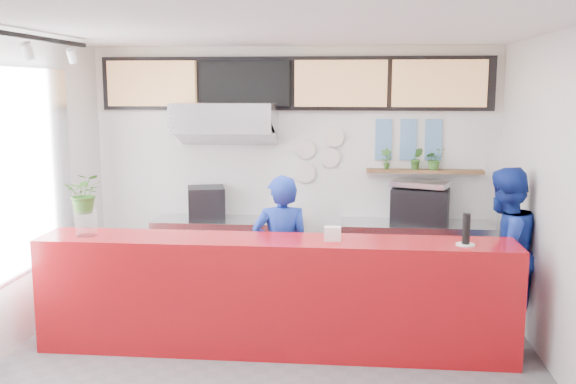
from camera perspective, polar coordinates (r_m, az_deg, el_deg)
The scene contains 42 objects.
floor at distance 6.02m, azimuth -1.65°, elevation -15.33°, with size 5.00×5.00×0.00m, color slate.
ceiling at distance 5.49m, azimuth -1.81°, elevation 14.42°, with size 5.00×5.00×0.00m, color silver.
wall_back at distance 8.02m, azimuth 0.54°, elevation 2.10°, with size 5.00×5.00×0.00m, color white.
wall_right at distance 5.81m, azimuth 23.56°, elevation -1.50°, with size 5.00×5.00×0.00m, color white.
service_counter at distance 6.19m, azimuth -1.21°, elevation -9.15°, with size 4.50×0.60×1.10m, color #AB0C12.
cream_band at distance 7.95m, azimuth 0.55°, elevation 9.98°, with size 5.00×0.02×0.80m, color beige.
prep_bench at distance 8.04m, azimuth -5.37°, elevation -5.55°, with size 1.80×0.60×0.90m, color #B2B5BA.
panini_oven at distance 7.95m, azimuth -7.28°, elevation -0.97°, with size 0.44×0.44×0.40m, color black.
extraction_hood at distance 7.73m, azimuth -5.64°, elevation 6.61°, with size 1.20×0.70×0.35m, color #B2B5BA.
hood_lip at distance 7.74m, azimuth -5.61°, elevation 5.14°, with size 1.20×0.70×0.08m, color #B2B5BA.
right_bench at distance 7.94m, azimuth 11.24°, elevation -5.89°, with size 1.80×0.60×0.90m, color #B2B5BA.
espresso_machine at distance 7.80m, azimuth 11.67°, elevation -1.20°, with size 0.66×0.47×0.42m, color black.
espresso_tray at distance 7.76m, azimuth 11.73°, elevation 0.75°, with size 0.65×0.45×0.06m, color silver.
herb_shelf at distance 7.94m, azimuth 12.06°, elevation 1.82°, with size 1.40×0.18×0.04m, color brown.
menu_board_far_left at distance 8.18m, azimuth -12.00°, elevation 9.41°, with size 1.10×0.10×0.55m, color tan.
menu_board_mid_left at distance 7.91m, azimuth -3.85°, elevation 9.60°, with size 1.10×0.10×0.55m, color black.
menu_board_mid_right at distance 7.81m, azimuth 4.70°, elevation 9.59°, with size 1.10×0.10×0.55m, color tan.
menu_board_far_right at distance 7.87m, azimuth 13.29°, elevation 9.37°, with size 1.10×0.10×0.55m, color tan.
soffit at distance 7.92m, azimuth 0.53°, elevation 9.62°, with size 4.80×0.04×0.65m, color black.
window_pane at distance 6.60m, azimuth -23.19°, elevation 1.50°, with size 0.04×2.20×1.90m, color silver.
window_frame at distance 6.59m, azimuth -23.04°, elevation 1.50°, with size 0.03×2.30×2.00m, color #B2B5BA.
track_rail at distance 6.12m, azimuth -22.21°, elevation 12.67°, with size 0.05×2.40×0.04m, color black.
dec_plate_a at distance 7.95m, azimuth 1.60°, elevation 3.84°, with size 0.24×0.24×0.03m, color silver.
dec_plate_b at distance 7.95m, azimuth 3.76°, elevation 3.10°, with size 0.24×0.24×0.03m, color silver.
dec_plate_c at distance 7.99m, azimuth 1.59°, elevation 1.70°, with size 0.24×0.24×0.03m, color silver.
dec_plate_d at distance 7.92m, azimuth 4.14°, elevation 4.89°, with size 0.24×0.24×0.03m, color silver.
photo_frame_a at distance 7.93m, azimuth 8.51°, elevation 5.54°, with size 0.20×0.02×0.25m, color #598CBF.
photo_frame_b at distance 7.95m, azimuth 10.68°, elevation 5.49°, with size 0.20×0.02×0.25m, color #598CBF.
photo_frame_c at distance 7.99m, azimuth 12.83°, elevation 5.44°, with size 0.20×0.02×0.25m, color #598CBF.
photo_frame_d at distance 7.95m, azimuth 8.47°, elevation 3.74°, with size 0.20×0.02×0.25m, color #598CBF.
photo_frame_e at distance 7.97m, azimuth 10.62°, elevation 3.70°, with size 0.20×0.02×0.25m, color #598CBF.
photo_frame_f at distance 8.01m, azimuth 12.77°, elevation 3.65°, with size 0.20×0.02×0.25m, color #598CBF.
staff_center at distance 6.60m, azimuth -0.58°, elevation -5.53°, with size 0.60×0.39×1.64m, color #152E96.
staff_right at distance 6.81m, azimuth 18.52°, elevation -5.16°, with size 0.84×0.66×1.73m, color #152E96.
herb_a at distance 7.89m, azimuth 8.74°, elevation 2.95°, with size 0.14×0.09×0.26m, color #386D26.
herb_b at distance 7.91m, azimuth 11.37°, elevation 2.93°, with size 0.15×0.12×0.27m, color #386D26.
herb_c at distance 7.94m, azimuth 12.91°, elevation 2.88°, with size 0.24×0.20×0.26m, color #386D26.
glass_vase at distance 6.44m, azimuth -17.49°, elevation -2.62°, with size 0.21×0.21×0.25m, color white.
basil_vase at distance 6.39m, azimuth -17.62°, elevation -0.11°, with size 0.35×0.30×0.39m, color #386D26.
napkin_holder at distance 5.97m, azimuth 3.99°, elevation -3.72°, with size 0.15×0.09×0.13m, color white.
white_plate at distance 6.02m, azimuth 15.50°, elevation -4.53°, with size 0.17×0.17×0.01m, color white.
pepper_mill at distance 5.98m, azimuth 15.56°, elevation -3.16°, with size 0.07×0.07×0.28m, color black.
Camera 1 is at (0.70, -5.43, 2.52)m, focal length 40.00 mm.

